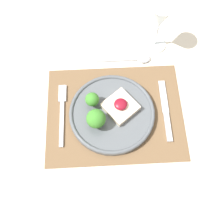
% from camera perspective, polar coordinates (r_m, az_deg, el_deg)
% --- Properties ---
extents(ground_plane, '(8.00, 8.00, 0.00)m').
position_cam_1_polar(ground_plane, '(1.53, 0.32, -11.31)').
color(ground_plane, gray).
extents(dining_table, '(1.32, 1.02, 0.76)m').
position_cam_1_polar(dining_table, '(0.89, 0.54, -2.58)').
color(dining_table, beige).
rests_on(dining_table, ground_plane).
extents(placemat, '(0.41, 0.32, 0.00)m').
position_cam_1_polar(placemat, '(0.80, 0.59, -0.21)').
color(placemat, brown).
rests_on(placemat, dining_table).
extents(dinner_plate, '(0.26, 0.26, 0.08)m').
position_cam_1_polar(dinner_plate, '(0.78, -0.25, -0.13)').
color(dinner_plate, '#4C5156').
rests_on(dinner_plate, placemat).
extents(fork, '(0.02, 0.20, 0.01)m').
position_cam_1_polar(fork, '(0.81, -10.81, 0.42)').
color(fork, '#B2B2B7').
rests_on(fork, placemat).
extents(knife, '(0.02, 0.20, 0.01)m').
position_cam_1_polar(knife, '(0.81, 11.68, -0.44)').
color(knife, '#B2B2B7').
rests_on(knife, placemat).
extents(spoon, '(0.19, 0.04, 0.01)m').
position_cam_1_polar(spoon, '(0.90, 4.99, 11.46)').
color(spoon, '#B2B2B7').
rests_on(spoon, dining_table).
extents(wine_glass_near, '(0.08, 0.08, 0.17)m').
position_cam_1_polar(wine_glass_near, '(0.85, 10.40, 19.19)').
color(wine_glass_near, white).
rests_on(wine_glass_near, dining_table).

